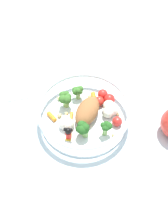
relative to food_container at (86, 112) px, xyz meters
The scene contains 3 objects.
ground_plane 0.03m from the food_container, 25.11° to the right, with size 2.40×2.40×0.00m, color silver.
food_container is the anchor object (origin of this frame).
folded_napkin 0.26m from the food_container, 67.08° to the left, with size 0.14×0.15×0.01m, color white.
Camera 1 is at (-0.34, -0.02, 0.48)m, focal length 36.13 mm.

